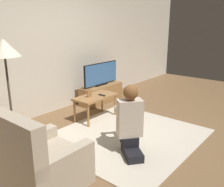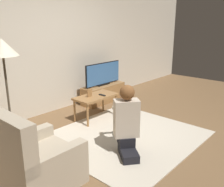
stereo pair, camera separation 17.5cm
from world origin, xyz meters
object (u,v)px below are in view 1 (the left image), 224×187
object	(u,v)px
floor_lamp	(5,56)
person_kneeling	(130,119)
tv	(101,74)
armchair	(42,164)
coffee_table	(96,99)

from	to	relation	value
floor_lamp	person_kneeling	distance (m)	1.84
floor_lamp	tv	bearing A→B (deg)	13.75
floor_lamp	armchair	distance (m)	1.46
tv	floor_lamp	distance (m)	2.70
tv	floor_lamp	xyz separation A→B (m)	(-2.52, -0.62, 0.72)
person_kneeling	tv	bearing A→B (deg)	-89.95
tv	coffee_table	distance (m)	1.08
coffee_table	armchair	distance (m)	2.10
tv	floor_lamp	world-z (taller)	floor_lamp
floor_lamp	coffee_table	bearing A→B (deg)	0.02
armchair	person_kneeling	world-z (taller)	person_kneeling
floor_lamp	person_kneeling	xyz separation A→B (m)	(1.04, -1.24, -0.87)
tv	person_kneeling	size ratio (longest dim) A/B	1.07
coffee_table	floor_lamp	world-z (taller)	floor_lamp
tv	person_kneeling	world-z (taller)	person_kneeling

